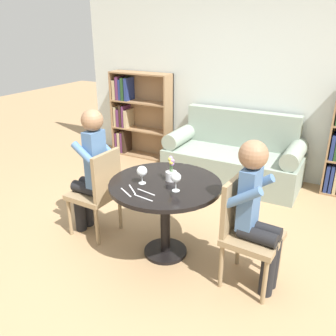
{
  "coord_description": "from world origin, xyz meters",
  "views": [
    {
      "loc": [
        1.35,
        -2.45,
        2.0
      ],
      "look_at": [
        0.0,
        0.05,
        0.84
      ],
      "focal_mm": 38.0,
      "sensor_mm": 36.0,
      "label": 1
    }
  ],
  "objects_px": {
    "couch": "(234,159)",
    "flower_vase": "(171,172)",
    "bookshelf_left": "(135,114)",
    "wine_glass_left": "(142,172)",
    "person_left": "(91,170)",
    "chair_left": "(99,190)",
    "person_right": "(257,212)",
    "wine_glass_right": "(176,178)",
    "chair_right": "(245,228)"
  },
  "relations": [
    {
      "from": "person_left",
      "to": "wine_glass_right",
      "type": "relative_size",
      "value": 7.88
    },
    {
      "from": "flower_vase",
      "to": "person_left",
      "type": "bearing_deg",
      "value": -174.39
    },
    {
      "from": "couch",
      "to": "chair_right",
      "type": "xyz_separation_m",
      "value": [
        0.74,
        -1.93,
        0.18
      ]
    },
    {
      "from": "wine_glass_right",
      "to": "person_right",
      "type": "bearing_deg",
      "value": 5.41
    },
    {
      "from": "person_left",
      "to": "person_right",
      "type": "height_order",
      "value": "person_left"
    },
    {
      "from": "wine_glass_right",
      "to": "person_left",
      "type": "bearing_deg",
      "value": 174.94
    },
    {
      "from": "wine_glass_right",
      "to": "chair_right",
      "type": "bearing_deg",
      "value": 7.24
    },
    {
      "from": "couch",
      "to": "wine_glass_left",
      "type": "height_order",
      "value": "couch"
    },
    {
      "from": "person_left",
      "to": "wine_glass_right",
      "type": "distance_m",
      "value": 0.99
    },
    {
      "from": "bookshelf_left",
      "to": "flower_vase",
      "type": "distance_m",
      "value": 2.75
    },
    {
      "from": "person_left",
      "to": "flower_vase",
      "type": "height_order",
      "value": "person_left"
    },
    {
      "from": "chair_left",
      "to": "person_right",
      "type": "distance_m",
      "value": 1.57
    },
    {
      "from": "couch",
      "to": "wine_glass_right",
      "type": "distance_m",
      "value": 2.08
    },
    {
      "from": "person_right",
      "to": "wine_glass_right",
      "type": "relative_size",
      "value": 7.5
    },
    {
      "from": "person_left",
      "to": "flower_vase",
      "type": "xyz_separation_m",
      "value": [
        0.84,
        0.08,
        0.11
      ]
    },
    {
      "from": "couch",
      "to": "wine_glass_left",
      "type": "distance_m",
      "value": 2.08
    },
    {
      "from": "bookshelf_left",
      "to": "person_right",
      "type": "distance_m",
      "value": 3.39
    },
    {
      "from": "person_right",
      "to": "wine_glass_left",
      "type": "distance_m",
      "value": 1.01
    },
    {
      "from": "bookshelf_left",
      "to": "person_left",
      "type": "bearing_deg",
      "value": -67.16
    },
    {
      "from": "flower_vase",
      "to": "bookshelf_left",
      "type": "bearing_deg",
      "value": 129.94
    },
    {
      "from": "wine_glass_left",
      "to": "chair_right",
      "type": "bearing_deg",
      "value": 5.02
    },
    {
      "from": "chair_right",
      "to": "person_right",
      "type": "height_order",
      "value": "person_right"
    },
    {
      "from": "bookshelf_left",
      "to": "wine_glass_left",
      "type": "bearing_deg",
      "value": -55.4
    },
    {
      "from": "chair_left",
      "to": "flower_vase",
      "type": "height_order",
      "value": "flower_vase"
    },
    {
      "from": "bookshelf_left",
      "to": "chair_left",
      "type": "distance_m",
      "value": 2.42
    },
    {
      "from": "bookshelf_left",
      "to": "wine_glass_left",
      "type": "relative_size",
      "value": 8.35
    },
    {
      "from": "bookshelf_left",
      "to": "wine_glass_right",
      "type": "distance_m",
      "value": 2.97
    },
    {
      "from": "bookshelf_left",
      "to": "person_left",
      "type": "xyz_separation_m",
      "value": [
        0.92,
        -2.19,
        0.02
      ]
    },
    {
      "from": "couch",
      "to": "wine_glass_right",
      "type": "relative_size",
      "value": 10.8
    },
    {
      "from": "chair_left",
      "to": "person_right",
      "type": "relative_size",
      "value": 0.73
    },
    {
      "from": "couch",
      "to": "bookshelf_left",
      "type": "height_order",
      "value": "bookshelf_left"
    },
    {
      "from": "chair_left",
      "to": "flower_vase",
      "type": "distance_m",
      "value": 0.82
    },
    {
      "from": "bookshelf_left",
      "to": "person_right",
      "type": "height_order",
      "value": "bookshelf_left"
    },
    {
      "from": "flower_vase",
      "to": "person_right",
      "type": "bearing_deg",
      "value": -7.54
    },
    {
      "from": "chair_right",
      "to": "chair_left",
      "type": "bearing_deg",
      "value": 93.9
    },
    {
      "from": "couch",
      "to": "chair_left",
      "type": "distance_m",
      "value": 2.07
    },
    {
      "from": "wine_glass_left",
      "to": "wine_glass_right",
      "type": "relative_size",
      "value": 0.97
    },
    {
      "from": "chair_right",
      "to": "person_left",
      "type": "relative_size",
      "value": 0.7
    },
    {
      "from": "person_left",
      "to": "bookshelf_left",
      "type": "bearing_deg",
      "value": -155.05
    },
    {
      "from": "couch",
      "to": "flower_vase",
      "type": "bearing_deg",
      "value": -89.35
    },
    {
      "from": "bookshelf_left",
      "to": "chair_left",
      "type": "relative_size",
      "value": 1.47
    },
    {
      "from": "chair_left",
      "to": "chair_right",
      "type": "distance_m",
      "value": 1.47
    },
    {
      "from": "bookshelf_left",
      "to": "flower_vase",
      "type": "xyz_separation_m",
      "value": [
        1.76,
        -2.11,
        0.13
      ]
    },
    {
      "from": "person_right",
      "to": "wine_glass_left",
      "type": "bearing_deg",
      "value": 98.15
    },
    {
      "from": "bookshelf_left",
      "to": "wine_glass_right",
      "type": "height_order",
      "value": "bookshelf_left"
    },
    {
      "from": "bookshelf_left",
      "to": "person_right",
      "type": "xyz_separation_m",
      "value": [
        2.56,
        -2.21,
        0.0
      ]
    },
    {
      "from": "chair_right",
      "to": "person_right",
      "type": "distance_m",
      "value": 0.2
    },
    {
      "from": "chair_left",
      "to": "wine_glass_left",
      "type": "relative_size",
      "value": 5.68
    },
    {
      "from": "flower_vase",
      "to": "chair_left",
      "type": "bearing_deg",
      "value": -173.35
    },
    {
      "from": "flower_vase",
      "to": "wine_glass_right",
      "type": "bearing_deg",
      "value": -51.77
    }
  ]
}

